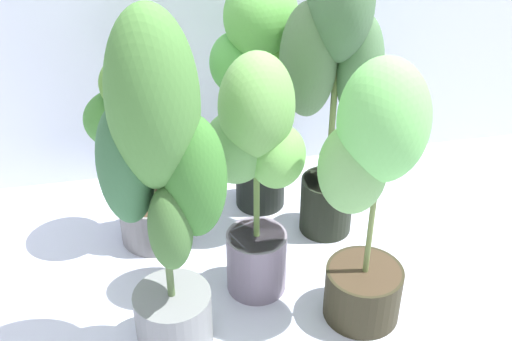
# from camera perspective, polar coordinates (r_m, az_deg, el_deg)

# --- Properties ---
(ground_plane) EXTENTS (8.00, 8.00, 0.00)m
(ground_plane) POSITION_cam_1_polar(r_m,az_deg,el_deg) (2.16, 1.66, -11.47)
(ground_plane) COLOR silver
(ground_plane) RESTS_ON ground
(potted_plant_center) EXTENTS (0.33, 0.26, 0.84)m
(potted_plant_center) POSITION_cam_1_polar(r_m,az_deg,el_deg) (1.91, -0.09, 0.71)
(potted_plant_center) COLOR slate
(potted_plant_center) RESTS_ON ground
(potted_plant_front_left) EXTENTS (0.36, 0.29, 1.06)m
(potted_plant_front_left) POSITION_cam_1_polar(r_m,az_deg,el_deg) (1.66, -8.27, -0.82)
(potted_plant_front_left) COLOR slate
(potted_plant_front_left) RESTS_ON ground
(potted_plant_back_left) EXTENTS (0.44, 0.36, 0.73)m
(potted_plant_back_left) POSITION_cam_1_polar(r_m,az_deg,el_deg) (2.21, -9.71, 2.99)
(potted_plant_back_left) COLOR gray
(potted_plant_back_left) RESTS_ON ground
(potted_plant_back_right) EXTENTS (0.36, 0.25, 1.06)m
(potted_plant_back_right) POSITION_cam_1_polar(r_m,az_deg,el_deg) (2.13, 6.70, 8.74)
(potted_plant_back_right) COLOR black
(potted_plant_back_right) RESTS_ON ground
(potted_plant_front_right) EXTENTS (0.37, 0.32, 0.88)m
(potted_plant_front_right) POSITION_cam_1_polar(r_m,az_deg,el_deg) (1.83, 9.97, -1.13)
(potted_plant_front_right) COLOR #2D2919
(potted_plant_front_right) RESTS_ON ground
(potted_plant_back_center) EXTENTS (0.38, 0.28, 0.91)m
(potted_plant_back_center) POSITION_cam_1_polar(r_m,az_deg,el_deg) (2.30, 0.39, 8.52)
(potted_plant_back_center) COLOR black
(potted_plant_back_center) RESTS_ON ground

